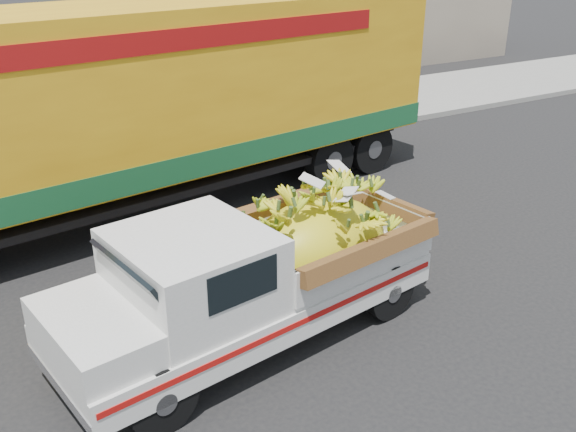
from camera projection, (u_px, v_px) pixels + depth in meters
ground at (85, 357)px, 8.09m from camera, size 100.00×100.00×0.00m
curb at (5, 189)px, 13.14m from camera, size 60.00×0.25×0.15m
pickup_truck at (272, 266)px, 8.30m from camera, size 5.23×2.59×1.76m
semi_trailer at (150, 101)px, 11.49m from camera, size 12.06×4.21×3.80m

